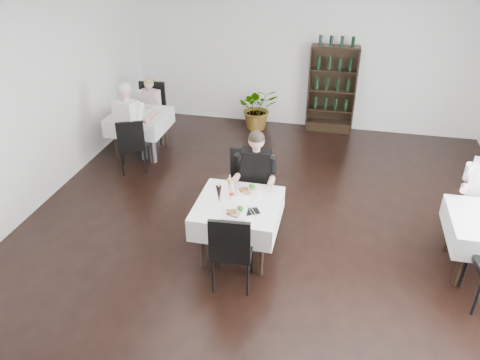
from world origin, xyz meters
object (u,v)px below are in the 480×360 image
Objects in this scene: potted_tree at (258,108)px; wine_shelf at (332,91)px; main_table at (238,213)px; diner_main at (255,175)px.

wine_shelf is at bearing 8.15° from potted_tree.
main_table is 1.17× the size of potted_tree.
diner_main reaches higher than potted_tree.
wine_shelf is 4.41m from main_table.
potted_tree is 0.60× the size of diner_main.
diner_main is (0.63, -3.52, 0.41)m from potted_tree.
wine_shelf is 1.99× the size of potted_tree.
wine_shelf is 3.81m from diner_main.
wine_shelf reaches higher than diner_main.
main_table is (-0.90, -4.31, -0.23)m from wine_shelf.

